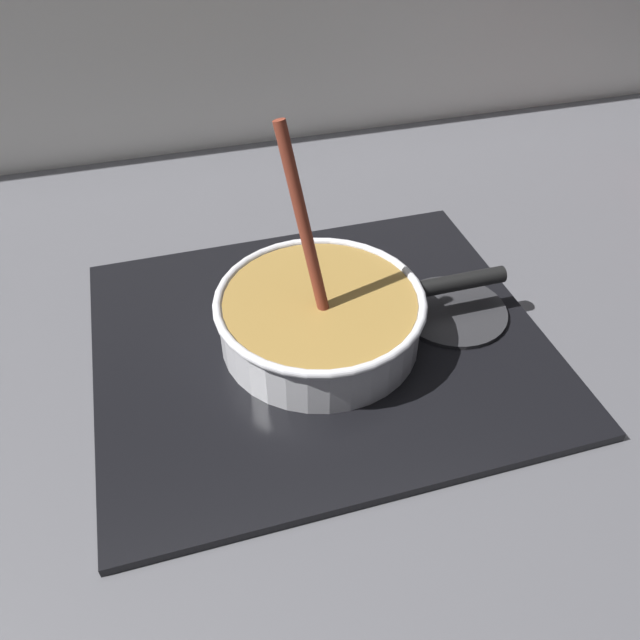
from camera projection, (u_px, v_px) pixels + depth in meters
name	position (u px, v px, depth m)	size (l,w,h in m)	color
ground	(355.00, 477.00, 0.69)	(2.40, 1.60, 0.04)	#4C4C51
hob_plate	(320.00, 342.00, 0.81)	(0.56, 0.48, 0.01)	black
burner_ring	(320.00, 337.00, 0.80)	(0.21, 0.21, 0.01)	#592D0C
spare_burner	(453.00, 311.00, 0.84)	(0.14, 0.14, 0.01)	#262628
cooking_pan	(321.00, 316.00, 0.78)	(0.38, 0.26, 0.28)	silver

